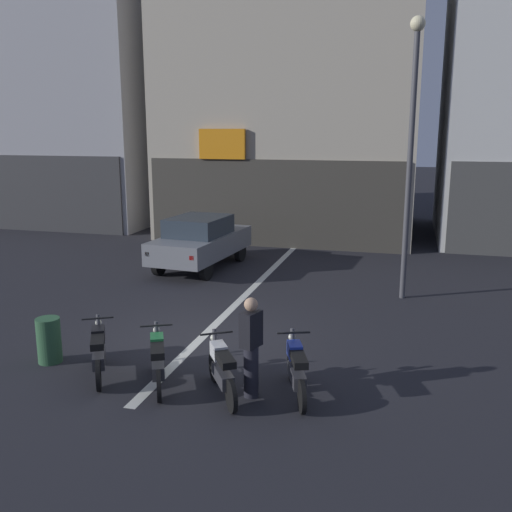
{
  "coord_description": "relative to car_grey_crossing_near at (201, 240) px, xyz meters",
  "views": [
    {
      "loc": [
        4.04,
        -10.26,
        4.23
      ],
      "look_at": [
        0.68,
        2.0,
        1.4
      ],
      "focal_mm": 39.72,
      "sensor_mm": 36.0,
      "label": 1
    }
  ],
  "objects": [
    {
      "name": "building_mid_block",
      "position": [
        1.39,
        8.26,
        4.93
      ],
      "size": [
        9.9,
        9.1,
        11.66
      ],
      "color": "#B2A893",
      "rests_on": "ground"
    },
    {
      "name": "motorcycle_green_row_left_mid",
      "position": [
        2.28,
        -8.05,
        -0.43
      ],
      "size": [
        0.8,
        1.53,
        0.98
      ],
      "color": "black",
      "rests_on": "ground"
    },
    {
      "name": "lane_centre_line",
      "position": [
        2.18,
        0.06,
        -0.88
      ],
      "size": [
        0.2,
        18.0,
        0.01
      ],
      "primitive_type": "cube",
      "color": "silver",
      "rests_on": "ground"
    },
    {
      "name": "ground_plane",
      "position": [
        2.18,
        -5.94,
        -0.89
      ],
      "size": [
        120.0,
        120.0,
        0.0
      ],
      "primitive_type": "plane",
      "color": "#232328"
    },
    {
      "name": "street_lamp",
      "position": [
        6.15,
        -1.66,
        3.27
      ],
      "size": [
        0.36,
        0.36,
        6.84
      ],
      "color": "#47474C",
      "rests_on": "ground"
    },
    {
      "name": "motorcycle_white_row_centre",
      "position": [
        3.43,
        -8.12,
        -0.43
      ],
      "size": [
        0.96,
        1.44,
        0.98
      ],
      "color": "black",
      "rests_on": "ground"
    },
    {
      "name": "trash_bin",
      "position": [
        -0.1,
        -7.67,
        -0.46
      ],
      "size": [
        0.44,
        0.44,
        0.85
      ],
      "primitive_type": "cylinder",
      "color": "#2D5938",
      "rests_on": "ground"
    },
    {
      "name": "motorcycle_blue_row_right_mid",
      "position": [
        4.59,
        -7.79,
        -0.43
      ],
      "size": [
        0.7,
        1.59,
        0.98
      ],
      "color": "black",
      "rests_on": "ground"
    },
    {
      "name": "building_corner_left",
      "position": [
        -9.99,
        8.27,
        6.71
      ],
      "size": [
        10.14,
        7.59,
        15.23
      ],
      "color": "#9E9EA3",
      "rests_on": "ground"
    },
    {
      "name": "motorcycle_black_row_leftmost",
      "position": [
        1.12,
        -7.97,
        -0.43
      ],
      "size": [
        0.87,
        1.5,
        0.98
      ],
      "color": "black",
      "rests_on": "ground"
    },
    {
      "name": "person_by_motorcycles",
      "position": [
        3.9,
        -8.03,
        -0.03
      ],
      "size": [
        0.33,
        0.41,
        1.67
      ],
      "color": "#23232D",
      "rests_on": "ground"
    },
    {
      "name": "car_grey_crossing_near",
      "position": [
        0.0,
        0.0,
        0.0
      ],
      "size": [
        2.13,
        4.25,
        1.64
      ],
      "color": "black",
      "rests_on": "ground"
    }
  ]
}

